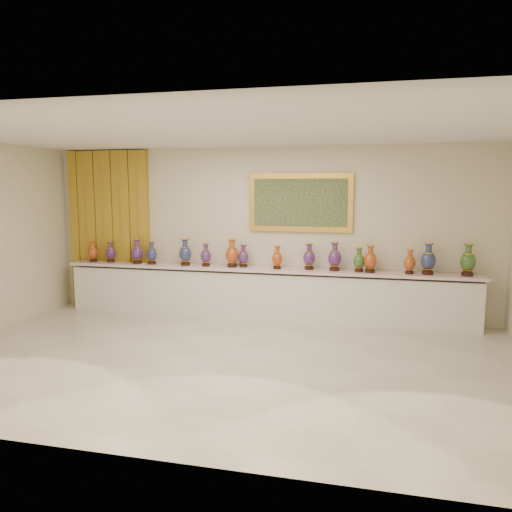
{
  "coord_description": "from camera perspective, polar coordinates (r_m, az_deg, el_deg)",
  "views": [
    {
      "loc": [
        1.89,
        -6.13,
        2.28
      ],
      "look_at": [
        0.02,
        1.7,
        1.18
      ],
      "focal_mm": 35.0,
      "sensor_mm": 36.0,
      "label": 1
    }
  ],
  "objects": [
    {
      "name": "vase_6",
      "position": [
        8.8,
        -2.76,
        0.17
      ],
      "size": [
        0.29,
        0.29,
        0.49
      ],
      "rotation": [
        0.0,
        0.0,
        -0.34
      ],
      "color": "#32160E",
      "rests_on": "counter"
    },
    {
      "name": "vase_1",
      "position": [
        9.78,
        -16.28,
        0.36
      ],
      "size": [
        0.23,
        0.23,
        0.39
      ],
      "rotation": [
        0.0,
        0.0,
        -0.29
      ],
      "color": "#32160E",
      "rests_on": "counter"
    },
    {
      "name": "vase_12",
      "position": [
        8.43,
        12.93,
        -0.47
      ],
      "size": [
        0.24,
        0.24,
        0.45
      ],
      "rotation": [
        0.0,
        0.0,
        0.13
      ],
      "color": "#32160E",
      "rests_on": "counter"
    },
    {
      "name": "counter",
      "position": [
        8.81,
        0.76,
        -4.34
      ],
      "size": [
        7.28,
        0.48,
        0.9
      ],
      "color": "white",
      "rests_on": "ground"
    },
    {
      "name": "vase_15",
      "position": [
        8.58,
        23.06,
        -0.56
      ],
      "size": [
        0.27,
        0.27,
        0.52
      ],
      "rotation": [
        0.0,
        0.0,
        0.12
      ],
      "color": "#32160E",
      "rests_on": "counter"
    },
    {
      "name": "vase_4",
      "position": [
        9.07,
        -8.09,
        0.3
      ],
      "size": [
        0.29,
        0.29,
        0.48
      ],
      "rotation": [
        0.0,
        0.0,
        0.36
      ],
      "color": "#32160E",
      "rests_on": "counter"
    },
    {
      "name": "vase_5",
      "position": [
        8.94,
        -5.75,
        0.01
      ],
      "size": [
        0.23,
        0.23,
        0.41
      ],
      "rotation": [
        0.0,
        0.0,
        0.24
      ],
      "color": "#32160E",
      "rests_on": "counter"
    },
    {
      "name": "label_card",
      "position": [
        9.33,
        -12.83,
        -0.94
      ],
      "size": [
        0.1,
        0.06,
        0.0
      ],
      "primitive_type": "cube",
      "color": "white",
      "rests_on": "counter"
    },
    {
      "name": "ground",
      "position": [
        6.81,
        -3.54,
        -11.82
      ],
      "size": [
        8.0,
        8.0,
        0.0
      ],
      "primitive_type": "plane",
      "color": "beige",
      "rests_on": "ground"
    },
    {
      "name": "vase_2",
      "position": [
        9.45,
        -13.44,
        0.39
      ],
      "size": [
        0.25,
        0.25,
        0.46
      ],
      "rotation": [
        0.0,
        0.0,
        0.21
      ],
      "color": "#32160E",
      "rests_on": "counter"
    },
    {
      "name": "vase_11",
      "position": [
        8.46,
        11.69,
        -0.55
      ],
      "size": [
        0.21,
        0.21,
        0.41
      ],
      "rotation": [
        0.0,
        0.0,
        -0.1
      ],
      "color": "#32160E",
      "rests_on": "counter"
    },
    {
      "name": "vase_0",
      "position": [
        9.92,
        -18.13,
        0.41
      ],
      "size": [
        0.23,
        0.23,
        0.4
      ],
      "rotation": [
        0.0,
        0.0,
        0.24
      ],
      "color": "#32160E",
      "rests_on": "counter"
    },
    {
      "name": "vase_7",
      "position": [
        8.79,
        -1.43,
        -0.1
      ],
      "size": [
        0.23,
        0.23,
        0.4
      ],
      "rotation": [
        0.0,
        0.0,
        -0.25
      ],
      "color": "#32160E",
      "rests_on": "counter"
    },
    {
      "name": "vase_3",
      "position": [
        9.32,
        -11.83,
        0.23
      ],
      "size": [
        0.25,
        0.25,
        0.42
      ],
      "rotation": [
        0.0,
        0.0,
        -0.4
      ],
      "color": "#32160E",
      "rests_on": "counter"
    },
    {
      "name": "vase_10",
      "position": [
        8.5,
        8.98,
        -0.21
      ],
      "size": [
        0.29,
        0.29,
        0.49
      ],
      "rotation": [
        0.0,
        0.0,
        -0.33
      ],
      "color": "#32160E",
      "rests_on": "counter"
    },
    {
      "name": "room",
      "position": [
        9.64,
        -13.35,
        3.41
      ],
      "size": [
        8.0,
        8.0,
        8.0
      ],
      "color": "beige",
      "rests_on": "ground"
    },
    {
      "name": "vase_13",
      "position": [
        8.46,
        17.16,
        -0.75
      ],
      "size": [
        0.2,
        0.2,
        0.4
      ],
      "rotation": [
        0.0,
        0.0,
        -0.07
      ],
      "color": "#32160E",
      "rests_on": "counter"
    },
    {
      "name": "vase_14",
      "position": [
        8.49,
        19.08,
        -0.46
      ],
      "size": [
        0.29,
        0.29,
        0.52
      ],
      "rotation": [
        0.0,
        0.0,
        0.26
      ],
      "color": "#32160E",
      "rests_on": "counter"
    },
    {
      "name": "vase_9",
      "position": [
        8.56,
        6.1,
        -0.19
      ],
      "size": [
        0.27,
        0.27,
        0.45
      ],
      "rotation": [
        0.0,
        0.0,
        0.38
      ],
      "color": "#32160E",
      "rests_on": "counter"
    },
    {
      "name": "vase_8",
      "position": [
        8.6,
        2.44,
        -0.28
      ],
      "size": [
        0.2,
        0.2,
        0.4
      ],
      "rotation": [
        0.0,
        0.0,
        0.11
      ],
      "color": "#32160E",
      "rests_on": "counter"
    }
  ]
}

